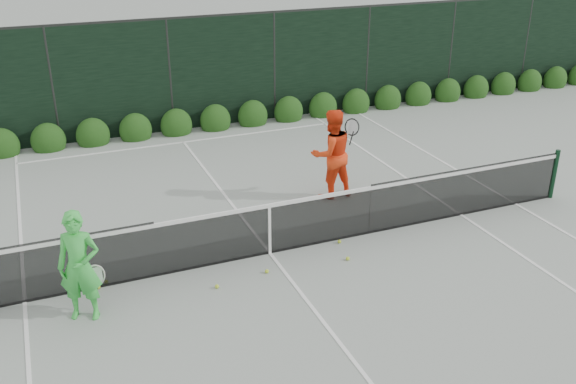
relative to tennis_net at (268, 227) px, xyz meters
name	(u,v)px	position (x,y,z in m)	size (l,w,h in m)	color
ground	(270,253)	(0.02, 0.00, -0.53)	(80.00, 80.00, 0.00)	gray
tennis_net	(268,227)	(0.00, 0.00, 0.00)	(12.90, 0.10, 1.07)	#10321C
player_woman	(80,266)	(-3.22, -0.74, 0.34)	(0.74, 0.62, 1.74)	green
player_man	(331,154)	(2.12, 1.86, 0.42)	(0.96, 0.77, 1.91)	#FC3E15
court_lines	(270,253)	(0.02, 0.00, -0.53)	(11.03, 23.83, 0.01)	white
windscreen_fence	(341,247)	(0.02, -2.71, 0.98)	(32.00, 21.07, 3.06)	black
hedge_row	(176,125)	(0.02, 7.15, -0.30)	(31.66, 0.65, 0.94)	#16380F
tennis_balls	(233,270)	(-0.78, -0.37, -0.50)	(4.38, 0.89, 0.07)	#BDD62F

